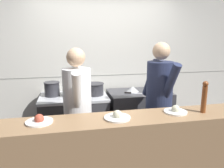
# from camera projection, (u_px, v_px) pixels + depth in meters

# --- Properties ---
(wall_back_tiled) EXTENTS (8.00, 0.06, 2.60)m
(wall_back_tiled) POSITION_uv_depth(u_px,v_px,m) (103.00, 67.00, 3.88)
(wall_back_tiled) COLOR silver
(wall_back_tiled) RESTS_ON ground_plane
(oven_range) EXTENTS (1.07, 0.71, 0.90)m
(oven_range) POSITION_uv_depth(u_px,v_px,m) (75.00, 122.00, 3.57)
(oven_range) COLOR #38383D
(oven_range) RESTS_ON ground_plane
(prep_counter) EXTENTS (1.03, 0.65, 0.91)m
(prep_counter) POSITION_uv_depth(u_px,v_px,m) (139.00, 117.00, 3.79)
(prep_counter) COLOR #38383D
(prep_counter) RESTS_ON ground_plane
(pass_counter) EXTENTS (2.75, 0.45, 1.01)m
(pass_counter) POSITION_uv_depth(u_px,v_px,m) (129.00, 161.00, 2.39)
(pass_counter) COLOR #93704C
(pass_counter) RESTS_ON ground_plane
(stock_pot) EXTENTS (0.25, 0.25, 0.22)m
(stock_pot) POSITION_uv_depth(u_px,v_px,m) (52.00, 89.00, 3.44)
(stock_pot) COLOR #2D2D33
(stock_pot) RESTS_ON oven_range
(sauce_pot) EXTENTS (0.32, 0.32, 0.18)m
(sauce_pot) POSITION_uv_depth(u_px,v_px,m) (73.00, 90.00, 3.46)
(sauce_pot) COLOR #2D2D33
(sauce_pot) RESTS_ON oven_range
(braising_pot) EXTENTS (0.30, 0.30, 0.19)m
(braising_pot) POSITION_uv_depth(u_px,v_px,m) (95.00, 89.00, 3.51)
(braising_pot) COLOR #2D2D33
(braising_pot) RESTS_ON oven_range
(mixing_bowl_steel) EXTENTS (0.21, 0.21, 0.09)m
(mixing_bowl_steel) POSITION_uv_depth(u_px,v_px,m) (133.00, 89.00, 3.69)
(mixing_bowl_steel) COLOR #B7BABF
(mixing_bowl_steel) RESTS_ON prep_counter
(chefs_knife) EXTENTS (0.38, 0.17, 0.02)m
(chefs_knife) POSITION_uv_depth(u_px,v_px,m) (134.00, 93.00, 3.57)
(chefs_knife) COLOR #B7BABF
(chefs_knife) RESTS_ON prep_counter
(plated_dish_main) EXTENTS (0.26, 0.26, 0.09)m
(plated_dish_main) POSITION_uv_depth(u_px,v_px,m) (39.00, 121.00, 2.14)
(plated_dish_main) COLOR white
(plated_dish_main) RESTS_ON pass_counter
(plated_dish_appetiser) EXTENTS (0.27, 0.27, 0.10)m
(plated_dish_appetiser) POSITION_uv_depth(u_px,v_px,m) (117.00, 116.00, 2.24)
(plated_dish_appetiser) COLOR white
(plated_dish_appetiser) RESTS_ON pass_counter
(plated_dish_dessert) EXTENTS (0.26, 0.26, 0.09)m
(plated_dish_dessert) POSITION_uv_depth(u_px,v_px,m) (175.00, 111.00, 2.42)
(plated_dish_dessert) COLOR white
(plated_dish_dessert) RESTS_ON pass_counter
(pepper_mill) EXTENTS (0.06, 0.06, 0.36)m
(pepper_mill) POSITION_uv_depth(u_px,v_px,m) (204.00, 96.00, 2.39)
(pepper_mill) COLOR brown
(pepper_mill) RESTS_ON pass_counter
(chef_head_cook) EXTENTS (0.36, 0.74, 1.70)m
(chef_head_cook) POSITION_uv_depth(u_px,v_px,m) (78.00, 109.00, 2.72)
(chef_head_cook) COLOR black
(chef_head_cook) RESTS_ON ground_plane
(chef_sous) EXTENTS (0.43, 0.77, 1.76)m
(chef_sous) POSITION_uv_depth(u_px,v_px,m) (159.00, 100.00, 3.01)
(chef_sous) COLOR black
(chef_sous) RESTS_ON ground_plane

